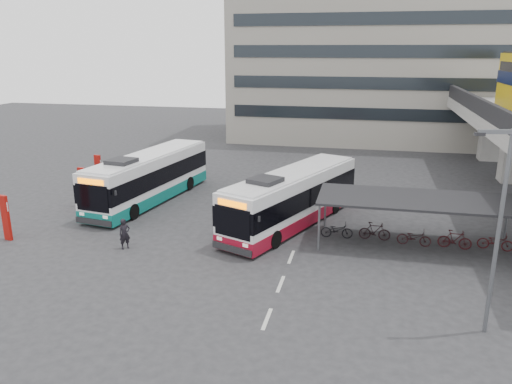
% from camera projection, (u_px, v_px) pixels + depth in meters
% --- Properties ---
extents(ground, '(120.00, 120.00, 0.00)m').
position_uv_depth(ground, '(242.00, 253.00, 25.12)').
color(ground, '#28282B').
rests_on(ground, ground).
extents(bike_shelter, '(10.00, 4.00, 2.54)m').
position_uv_depth(bike_shelter, '(416.00, 217.00, 25.71)').
color(bike_shelter, '#595B60').
rests_on(bike_shelter, ground).
extents(office_block, '(30.00, 15.00, 25.00)m').
position_uv_depth(office_block, '(376.00, 23.00, 54.11)').
color(office_block, gray).
rests_on(office_block, ground).
extents(road_markings, '(0.15, 7.60, 0.01)m').
position_uv_depth(road_markings, '(281.00, 284.00, 21.78)').
color(road_markings, beige).
rests_on(road_markings, ground).
extents(bus_main, '(6.64, 11.56, 3.39)m').
position_uv_depth(bus_main, '(293.00, 198.00, 28.77)').
color(bus_main, white).
rests_on(bus_main, ground).
extents(bus_teal, '(4.23, 11.91, 3.45)m').
position_uv_depth(bus_teal, '(149.00, 178.00, 33.28)').
color(bus_teal, white).
rests_on(bus_teal, ground).
extents(pedestrian, '(0.68, 0.68, 1.59)m').
position_uv_depth(pedestrian, '(125.00, 234.00, 25.44)').
color(pedestrian, black).
rests_on(pedestrian, ground).
extents(lamp_post, '(1.29, 0.42, 7.41)m').
position_uv_depth(lamp_post, '(497.00, 222.00, 16.97)').
color(lamp_post, '#595B60').
rests_on(lamp_post, ground).
extents(sign_totem_south, '(0.53, 0.28, 2.49)m').
position_uv_depth(sign_totem_south, '(6.00, 217.00, 26.46)').
color(sign_totem_south, '#960E09').
rests_on(sign_totem_south, ground).
extents(sign_totem_mid, '(0.55, 0.24, 2.56)m').
position_uv_depth(sign_totem_mid, '(83.00, 186.00, 32.22)').
color(sign_totem_mid, '#960E09').
rests_on(sign_totem_mid, ground).
extents(sign_totem_north, '(0.53, 0.23, 2.47)m').
position_uv_depth(sign_totem_north, '(98.00, 171.00, 36.39)').
color(sign_totem_north, '#960E09').
rests_on(sign_totem_north, ground).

